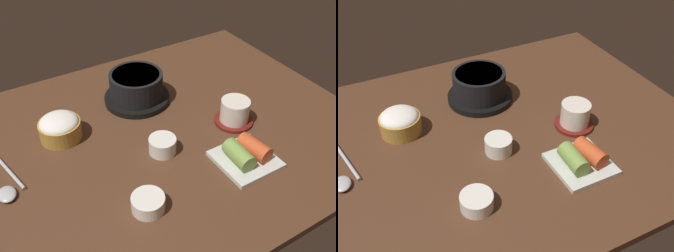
{
  "view_description": "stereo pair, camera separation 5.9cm",
  "coord_description": "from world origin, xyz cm",
  "views": [
    {
      "loc": [
        -34.28,
        -61.87,
        60.83
      ],
      "look_at": [
        2.0,
        -2.0,
        5.0
      ],
      "focal_mm": 41.09,
      "sensor_mm": 36.0,
      "label": 1
    },
    {
      "loc": [
        -29.11,
        -64.71,
        60.83
      ],
      "look_at": [
        2.0,
        -2.0,
        5.0
      ],
      "focal_mm": 41.09,
      "sensor_mm": 36.0,
      "label": 2
    }
  ],
  "objects": [
    {
      "name": "tea_cup_with_saucer",
      "position": [
        18.73,
        -5.8,
        5.03
      ],
      "size": [
        9.53,
        9.53,
        6.33
      ],
      "color": "maroon",
      "rests_on": "dining_table"
    },
    {
      "name": "banchan_cup_center",
      "position": [
        -1.89,
        -6.04,
        3.98
      ],
      "size": [
        6.23,
        6.23,
        3.7
      ],
      "color": "white",
      "rests_on": "dining_table"
    },
    {
      "name": "side_bowl_near",
      "position": [
        -12.56,
        -18.7,
        3.67
      ],
      "size": [
        6.6,
        6.6,
        3.1
      ],
      "color": "white",
      "rests_on": "dining_table"
    },
    {
      "name": "rice_bowl",
      "position": [
        -19.73,
        10.62,
        5.06
      ],
      "size": [
        9.78,
        9.78,
        6.08
      ],
      "color": "#B78C38",
      "rests_on": "dining_table"
    },
    {
      "name": "stone_pot",
      "position": [
        2.63,
        15.0,
        5.97
      ],
      "size": [
        17.25,
        17.25,
        8.16
      ],
      "color": "black",
      "rests_on": "dining_table"
    },
    {
      "name": "kimchi_plate",
      "position": [
        12.05,
        -18.2,
        3.93
      ],
      "size": [
        12.38,
        12.38,
        4.85
      ],
      "color": "silver",
      "rests_on": "dining_table"
    },
    {
      "name": "dining_table",
      "position": [
        0.0,
        0.0,
        1.0
      ],
      "size": [
        100.0,
        76.0,
        2.0
      ],
      "primitive_type": "cube",
      "color": "#4C2D1C",
      "rests_on": "ground"
    },
    {
      "name": "spoon",
      "position": [
        -34.62,
        0.91,
        2.62
      ],
      "size": [
        5.58,
        17.7,
        1.35
      ],
      "color": "#B7B7BC",
      "rests_on": "dining_table"
    }
  ]
}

